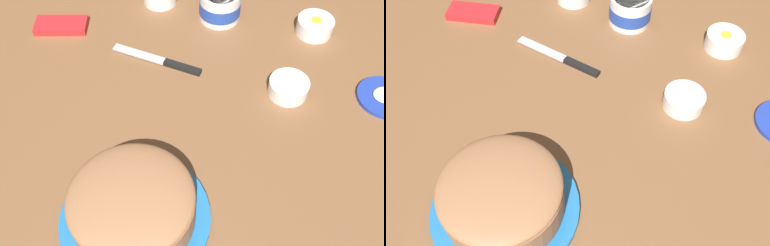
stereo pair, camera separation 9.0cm
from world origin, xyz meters
TOP-DOWN VIEW (x-y plane):
  - ground_plane at (0.00, 0.00)m, footprint 1.54×1.54m
  - frosted_cake at (-0.26, -0.24)m, footprint 0.28×0.28m
  - frosting_tub at (0.11, 0.26)m, footprint 0.11×0.11m
  - frosting_tub_lid at (0.36, -0.14)m, footprint 0.13×0.13m
  - spreading_knife at (-0.08, 0.14)m, footprint 0.19×0.17m
  - sprinkle_bowl_yellow at (0.32, 0.12)m, footprint 0.09×0.09m
  - sprinkle_bowl_orange at (0.16, -0.05)m, footprint 0.09×0.09m
  - candy_box_lower at (-0.30, 0.35)m, footprint 0.15×0.11m

SIDE VIEW (x-z plane):
  - ground_plane at x=0.00m, z-range 0.00..0.00m
  - spreading_knife at x=-0.08m, z-range 0.00..0.01m
  - frosting_tub_lid at x=0.36m, z-range 0.00..0.01m
  - candy_box_lower at x=-0.30m, z-range 0.00..0.02m
  - sprinkle_bowl_orange at x=0.16m, z-range 0.00..0.04m
  - sprinkle_bowl_yellow at x=0.32m, z-range 0.00..0.04m
  - frosting_tub at x=0.11m, z-range 0.00..0.08m
  - frosted_cake at x=-0.26m, z-range 0.00..0.10m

